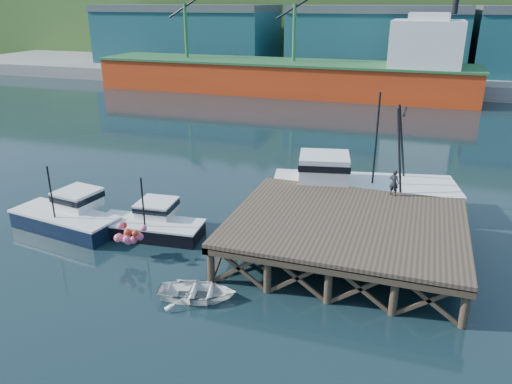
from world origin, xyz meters
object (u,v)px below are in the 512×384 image
at_px(trawler, 359,188).
at_px(dinghy, 197,292).
at_px(boat_black, 152,223).
at_px(dockworker, 394,183).
at_px(boat_navy, 68,215).

relative_size(trawler, dinghy, 3.39).
xyz_separation_m(boat_black, trawler, (10.93, 7.42, 0.89)).
bearing_deg(dockworker, trawler, -26.76).
relative_size(dinghy, dockworker, 2.32).
height_order(boat_black, dinghy, boat_black).
distance_m(trawler, dinghy, 13.98).
height_order(boat_navy, dockworker, boat_navy).
relative_size(boat_navy, trawler, 0.58).
height_order(trawler, dockworker, trawler).
bearing_deg(dockworker, dinghy, 71.34).
distance_m(boat_navy, trawler, 18.07).
bearing_deg(trawler, dockworker, -55.37).
distance_m(boat_navy, dockworker, 19.34).
bearing_deg(boat_black, dockworker, 16.91).
bearing_deg(dinghy, trawler, -37.21).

